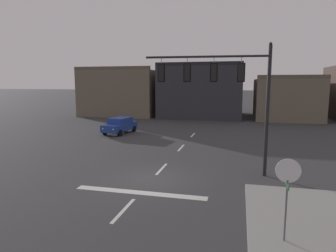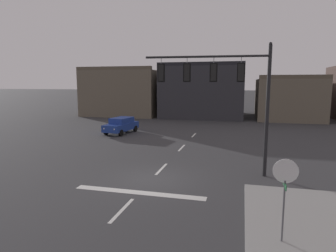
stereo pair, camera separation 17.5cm
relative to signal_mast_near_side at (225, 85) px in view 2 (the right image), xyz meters
name	(u,v)px [view 2 (the right image)]	position (x,y,z in m)	size (l,w,h in m)	color
ground_plane	(152,179)	(-3.63, -1.95, -5.04)	(400.00, 400.00, 0.00)	#353538
sidewalk_near_corner	(319,230)	(3.71, -5.95, -4.96)	(5.00, 8.00, 0.15)	gray
stop_bar_paint	(139,192)	(-3.63, -3.95, -5.04)	(6.40, 0.50, 0.01)	silver
lane_centreline	(162,169)	(-3.63, 0.05, -5.04)	(0.16, 26.40, 0.01)	silver
signal_mast_near_side	(225,85)	(0.00, 0.00, 0.00)	(6.79, 0.69, 7.24)	black
stop_sign	(285,181)	(2.33, -7.13, -2.90)	(0.76, 0.64, 2.83)	#56565B
car_lot_nearside	(121,125)	(-11.07, 11.33, -4.18)	(2.39, 4.62, 1.61)	navy
building_row	(251,94)	(2.07, 29.84, -1.57)	(54.55, 13.63, 8.01)	#665B4C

